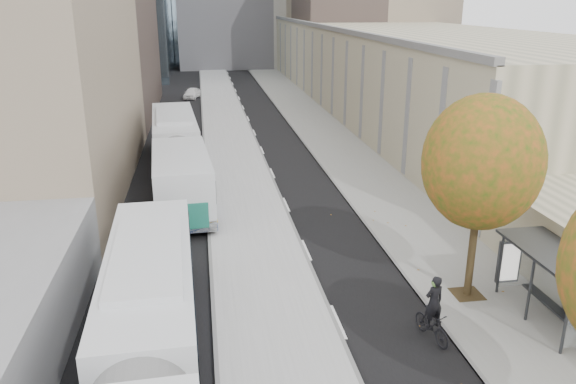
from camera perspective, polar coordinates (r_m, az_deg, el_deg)
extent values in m
cube|color=#A2A2A2|center=(41.01, -5.60, 3.89)|extent=(4.25, 150.00, 0.15)
cube|color=gray|center=(42.19, 5.33, 4.27)|extent=(4.75, 150.00, 0.08)
cube|color=gray|center=(72.17, 8.75, 13.40)|extent=(18.00, 92.00, 8.00)
cube|color=#383A3F|center=(20.97, 25.46, -5.66)|extent=(1.90, 4.40, 0.10)
cylinder|color=#383A3F|center=(19.70, 26.42, -11.58)|extent=(0.10, 0.10, 2.40)
cube|color=silver|center=(21.86, 26.59, -8.41)|extent=(0.04, 4.00, 2.10)
cylinder|color=#2F2412|center=(21.92, 18.13, -6.12)|extent=(0.28, 0.28, 3.24)
sphere|color=#165510|center=(20.73, 19.13, 2.86)|extent=(4.20, 4.20, 4.20)
cube|color=silver|center=(15.35, -14.32, -18.04)|extent=(3.32, 18.52, 3.07)
cube|color=black|center=(15.03, -14.50, -16.32)|extent=(3.35, 17.78, 1.06)
cube|color=silver|center=(35.24, -11.17, 3.71)|extent=(4.13, 19.52, 3.23)
cube|color=black|center=(35.09, -11.23, 4.64)|extent=(4.14, 18.75, 1.12)
cube|color=#186755|center=(26.17, -11.75, -2.54)|extent=(2.04, 0.20, 1.25)
imported|color=black|center=(19.47, 14.39, -12.94)|extent=(0.91, 1.87, 1.08)
imported|color=black|center=(19.04, 14.61, -10.74)|extent=(0.75, 0.58, 1.82)
sphere|color=#669F44|center=(18.72, 14.78, -8.92)|extent=(0.28, 0.28, 0.28)
imported|color=white|center=(66.07, -9.74, 9.88)|extent=(2.23, 3.74, 1.19)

